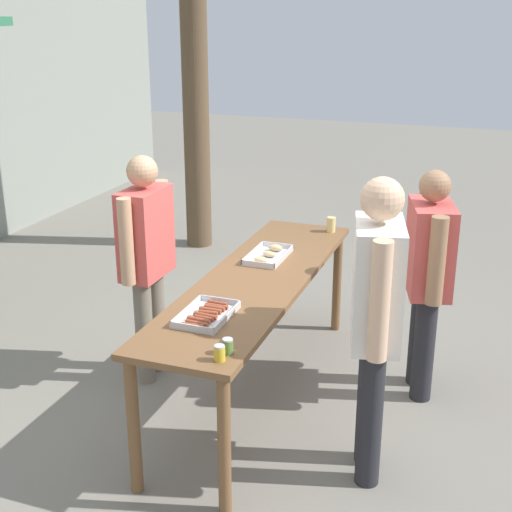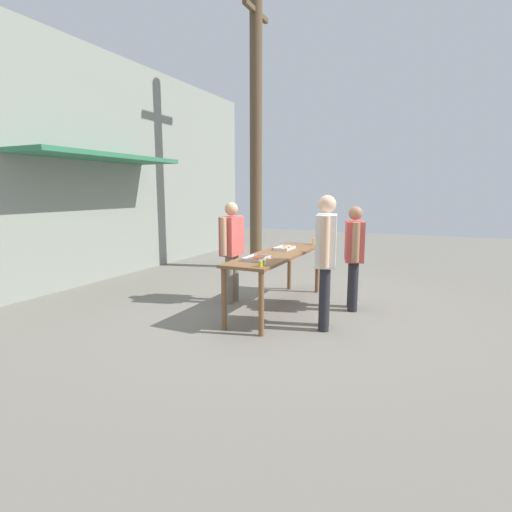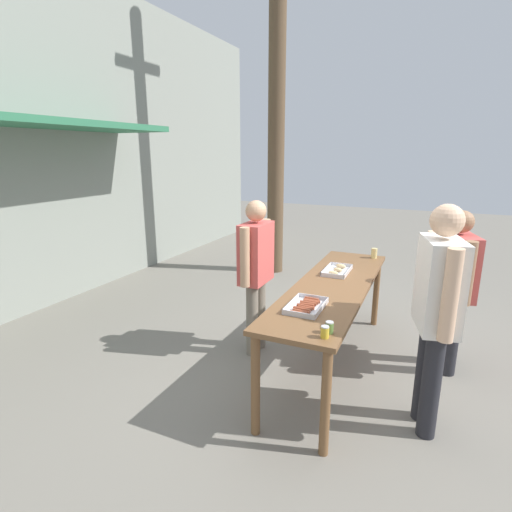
{
  "view_description": "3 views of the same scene",
  "coord_description": "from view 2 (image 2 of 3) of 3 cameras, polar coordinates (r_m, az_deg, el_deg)",
  "views": [
    {
      "loc": [
        -4.08,
        -1.48,
        2.56
      ],
      "look_at": [
        0.0,
        0.0,
        1.01
      ],
      "focal_mm": 50.0,
      "sensor_mm": 36.0,
      "label": 1
    },
    {
      "loc": [
        -5.54,
        -2.23,
        1.79
      ],
      "look_at": [
        -0.69,
        0.05,
        0.91
      ],
      "focal_mm": 28.0,
      "sensor_mm": 36.0,
      "label": 2
    },
    {
      "loc": [
        -3.57,
        -0.81,
        2.08
      ],
      "look_at": [
        0.0,
        0.8,
        1.05
      ],
      "focal_mm": 28.0,
      "sensor_mm": 36.0,
      "label": 3
    }
  ],
  "objects": [
    {
      "name": "serving_table",
      "position": [
        6.06,
        3.19,
        -0.52
      ],
      "size": [
        2.53,
        0.66,
        0.86
      ],
      "color": "brown",
      "rests_on": "ground"
    },
    {
      "name": "condiment_jar_mustard",
      "position": [
        4.92,
        0.61,
        -1.09
      ],
      "size": [
        0.06,
        0.06,
        0.08
      ],
      "color": "gold",
      "rests_on": "serving_table"
    },
    {
      "name": "person_customer_holding_hotdog",
      "position": [
        5.18,
        9.95,
        0.71
      ],
      "size": [
        0.65,
        0.35,
        1.74
      ],
      "rotation": [
        0.0,
        0.0,
        3.37
      ],
      "color": "#232328",
      "rests_on": "ground"
    },
    {
      "name": "beer_cup",
      "position": [
        7.02,
        8.29,
        2.09
      ],
      "size": [
        0.07,
        0.07,
        0.12
      ],
      "color": "#DBC67A",
      "rests_on": "serving_table"
    },
    {
      "name": "building_facade_back",
      "position": [
        8.33,
        -23.58,
        11.74
      ],
      "size": [
        12.0,
        1.11,
        4.5
      ],
      "color": "gray",
      "rests_on": "ground"
    },
    {
      "name": "ground_plane",
      "position": [
        6.23,
        3.13,
        -7.42
      ],
      "size": [
        24.0,
        24.0,
        0.0
      ],
      "primitive_type": "plane",
      "color": "slate"
    },
    {
      "name": "food_tray_sausages",
      "position": [
        5.44,
        -0.01,
        -0.37
      ],
      "size": [
        0.41,
        0.26,
        0.04
      ],
      "color": "silver",
      "rests_on": "serving_table"
    },
    {
      "name": "condiment_jar_ketchup",
      "position": [
        4.99,
        1.11,
        -0.94
      ],
      "size": [
        0.06,
        0.06,
        0.08
      ],
      "color": "#567A38",
      "rests_on": "serving_table"
    },
    {
      "name": "person_server_behind_table",
      "position": [
        6.37,
        -3.48,
        1.76
      ],
      "size": [
        0.61,
        0.23,
        1.62
      ],
      "rotation": [
        0.0,
        0.0,
        -0.01
      ],
      "color": "#756B5B",
      "rests_on": "ground"
    },
    {
      "name": "person_customer_with_cup",
      "position": [
        6.15,
        13.83,
        0.85
      ],
      "size": [
        0.67,
        0.38,
        1.57
      ],
      "rotation": [
        0.0,
        0.0,
        3.4
      ],
      "color": "#232328",
      "rests_on": "ground"
    },
    {
      "name": "food_tray_buns",
      "position": [
        6.42,
        4.11,
        1.13
      ],
      "size": [
        0.44,
        0.24,
        0.06
      ],
      "color": "silver",
      "rests_on": "serving_table"
    },
    {
      "name": "utility_pole",
      "position": [
        9.37,
        -0.01,
        18.08
      ],
      "size": [
        1.1,
        0.28,
        6.33
      ],
      "color": "brown",
      "rests_on": "ground"
    }
  ]
}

